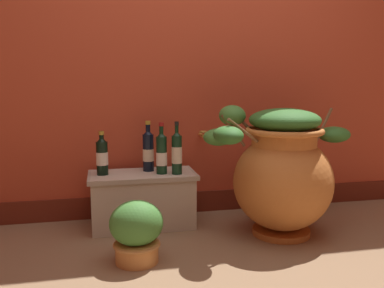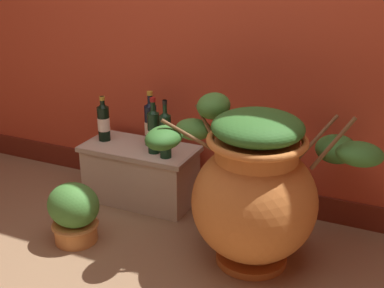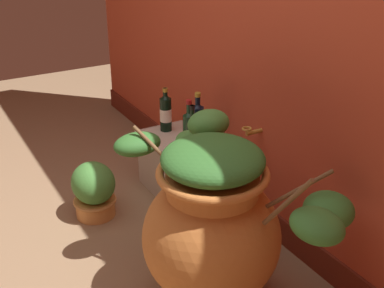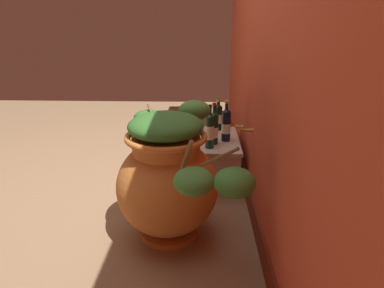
% 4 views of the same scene
% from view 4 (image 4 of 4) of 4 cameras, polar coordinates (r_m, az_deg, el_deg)
% --- Properties ---
extents(ground_plane, '(7.00, 7.00, 0.00)m').
position_cam_4_polar(ground_plane, '(2.70, -14.35, -9.23)').
color(ground_plane, '#896B4C').
extents(back_wall, '(4.40, 0.33, 2.60)m').
position_cam_4_polar(back_wall, '(2.30, 14.42, 19.49)').
color(back_wall, '#B74228').
rests_on(back_wall, ground_plane).
extents(terracotta_urn, '(1.07, 0.80, 0.83)m').
position_cam_4_polar(terracotta_urn, '(2.01, -4.03, -5.58)').
color(terracotta_urn, '#C17033').
rests_on(terracotta_urn, ground_plane).
extents(stone_ledge, '(0.72, 0.36, 0.37)m').
position_cam_4_polar(stone_ledge, '(2.88, 4.51, -2.25)').
color(stone_ledge, beige).
rests_on(stone_ledge, ground_plane).
extents(wine_bottle_left, '(0.08, 0.08, 0.29)m').
position_cam_4_polar(wine_bottle_left, '(3.03, 4.60, 4.91)').
color(wine_bottle_left, black).
rests_on(wine_bottle_left, stone_ledge).
extents(wine_bottle_middle, '(0.07, 0.07, 0.35)m').
position_cam_4_polar(wine_bottle_middle, '(2.56, 3.15, 2.47)').
color(wine_bottle_middle, black).
rests_on(wine_bottle_middle, stone_ledge).
extents(wine_bottle_right, '(0.07, 0.07, 0.34)m').
position_cam_4_polar(wine_bottle_right, '(2.66, 3.88, 2.97)').
color(wine_bottle_right, black).
rests_on(wine_bottle_right, stone_ledge).
extents(wine_bottle_back, '(0.08, 0.08, 0.35)m').
position_cam_4_polar(wine_bottle_back, '(2.73, 6.03, 3.52)').
color(wine_bottle_back, black).
rests_on(wine_bottle_back, stone_ledge).
extents(potted_shrub, '(0.29, 0.26, 0.35)m').
position_cam_4_polar(potted_shrub, '(3.00, -6.59, -1.84)').
color(potted_shrub, '#D68E4C').
rests_on(potted_shrub, ground_plane).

